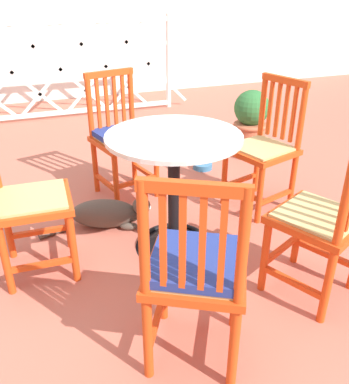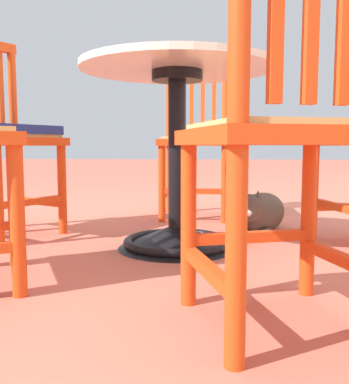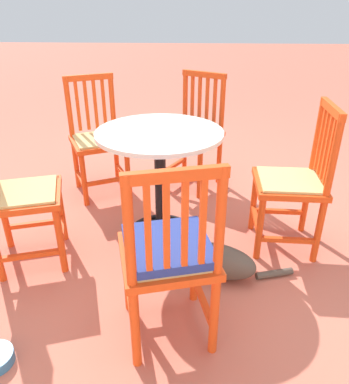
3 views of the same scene
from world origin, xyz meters
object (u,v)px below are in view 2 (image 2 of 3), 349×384
cafe_table (177,178)px  orange_chair_near_fence (3,138)px  orange_chair_tucked_in (196,142)px  orange_chair_by_planter (288,136)px  tabby_cat (260,214)px

cafe_table → orange_chair_near_fence: bearing=-104.3°
orange_chair_near_fence → orange_chair_tucked_in: bearing=124.9°
orange_chair_tucked_in → orange_chair_near_fence: same height
orange_chair_by_planter → orange_chair_tucked_in: same height
cafe_table → orange_chair_near_fence: (-0.21, -0.81, 0.16)m
orange_chair_by_planter → orange_chair_tucked_in: (-1.58, -0.23, 0.00)m
orange_chair_by_planter → cafe_table: bearing=-159.5°
orange_chair_tucked_in → orange_chair_by_planter: bearing=8.4°
orange_chair_tucked_in → tabby_cat: orange_chair_tucked_in is taller
cafe_table → tabby_cat: cafe_table is taller
cafe_table → orange_chair_by_planter: (0.78, 0.29, 0.15)m
orange_chair_by_planter → orange_chair_near_fence: size_ratio=1.00×
cafe_table → orange_chair_tucked_in: (-0.81, 0.06, 0.15)m
orange_chair_by_planter → orange_chair_near_fence: same height
orange_chair_by_planter → orange_chair_tucked_in: 1.60m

